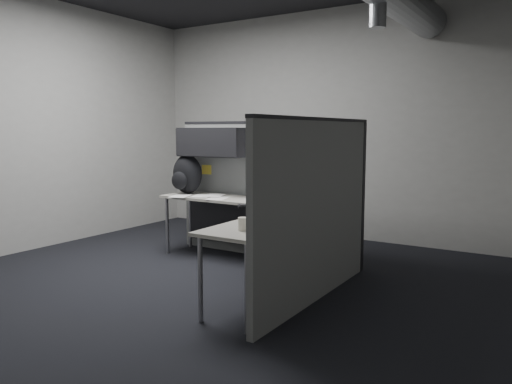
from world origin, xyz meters
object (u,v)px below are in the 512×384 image
Objects in this scene: phone at (275,218)px; backpack at (187,175)px; monitor at (305,185)px; desk at (256,215)px; keyboard at (258,206)px.

backpack is (-1.92, 1.13, 0.20)m from phone.
monitor is 1.00× the size of backpack.
desk is at bearing 115.68° from phone.
backpack is at bearing 165.95° from keyboard.
phone is 2.24m from backpack.
monitor is 1.72m from backpack.
phone is (0.71, -0.82, 0.16)m from desk.
phone is at bearing -42.85° from keyboard.
monitor is at bearing 18.32° from desk.
desk is 5.52× the size of keyboard.
backpack reaches higher than monitor.
backpack reaches higher than keyboard.
monitor is at bearing 12.27° from backpack.
backpack is at bearing -163.28° from monitor.
monitor is 1.17× the size of keyboard.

